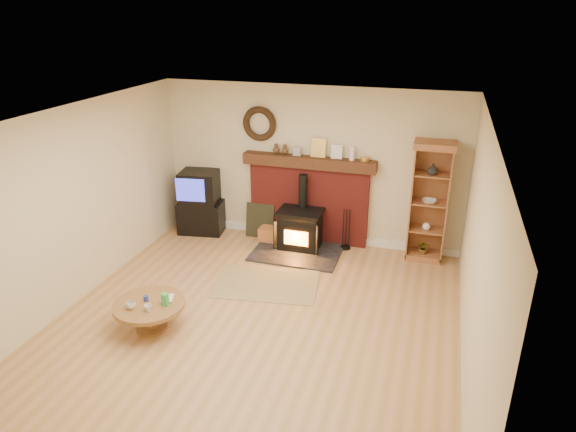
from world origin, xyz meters
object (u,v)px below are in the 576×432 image
(curio_cabinet, at_px, (429,202))
(coffee_table, at_px, (149,308))
(wood_stove, at_px, (300,231))
(tv_unit, at_px, (201,203))

(curio_cabinet, bearing_deg, coffee_table, -136.19)
(curio_cabinet, distance_m, coffee_table, 4.38)
(wood_stove, xyz_separation_m, curio_cabinet, (1.98, 0.29, 0.63))
(wood_stove, relative_size, curio_cabinet, 0.74)
(wood_stove, height_order, curio_cabinet, curio_cabinet)
(tv_unit, bearing_deg, coffee_table, -76.41)
(tv_unit, height_order, curio_cabinet, curio_cabinet)
(wood_stove, bearing_deg, curio_cabinet, 8.21)
(wood_stove, distance_m, curio_cabinet, 2.09)
(wood_stove, xyz_separation_m, coffee_table, (-1.15, -2.72, -0.02))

